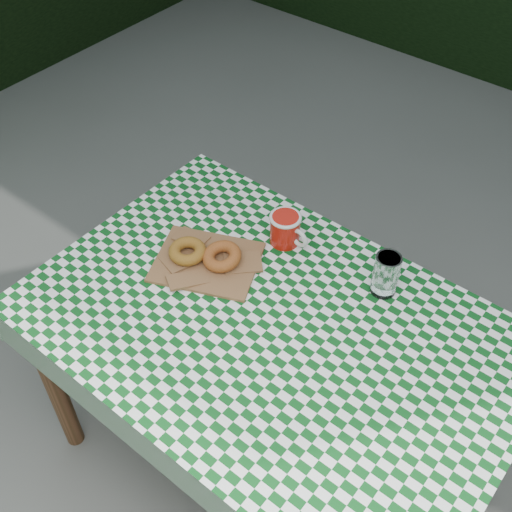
{
  "coord_description": "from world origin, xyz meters",
  "views": [
    {
      "loc": [
        0.55,
        -0.86,
        2.1
      ],
      "look_at": [
        -0.25,
        0.15,
        0.79
      ],
      "focal_mm": 44.83,
      "sensor_mm": 36.0,
      "label": 1
    }
  ],
  "objects_px": {
    "drinking_glass": "(386,274)",
    "paper_bag": "(207,261)",
    "table": "(270,401)",
    "coffee_mug": "(285,229)"
  },
  "relations": [
    {
      "from": "drinking_glass",
      "to": "table",
      "type": "bearing_deg",
      "value": -119.9
    },
    {
      "from": "table",
      "to": "coffee_mug",
      "type": "relative_size",
      "value": 7.29
    },
    {
      "from": "table",
      "to": "drinking_glass",
      "type": "height_order",
      "value": "drinking_glass"
    },
    {
      "from": "paper_bag",
      "to": "drinking_glass",
      "type": "relative_size",
      "value": 2.26
    },
    {
      "from": "table",
      "to": "drinking_glass",
      "type": "xyz_separation_m",
      "value": [
        0.17,
        0.29,
        0.45
      ]
    },
    {
      "from": "paper_bag",
      "to": "coffee_mug",
      "type": "distance_m",
      "value": 0.25
    },
    {
      "from": "paper_bag",
      "to": "drinking_glass",
      "type": "bearing_deg",
      "value": 26.58
    },
    {
      "from": "table",
      "to": "paper_bag",
      "type": "distance_m",
      "value": 0.49
    },
    {
      "from": "drinking_glass",
      "to": "paper_bag",
      "type": "bearing_deg",
      "value": -153.42
    },
    {
      "from": "table",
      "to": "drinking_glass",
      "type": "bearing_deg",
      "value": 60.57
    }
  ]
}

